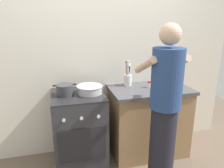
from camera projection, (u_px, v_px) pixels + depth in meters
ground at (111, 164)px, 2.70m from camera, size 6.00×6.00×0.00m
back_wall at (116, 57)px, 2.84m from camera, size 3.20×0.10×2.50m
countertop at (148, 121)px, 2.84m from camera, size 1.00×0.60×0.90m
stove_range at (79, 129)px, 2.62m from camera, size 0.60×0.62×0.90m
pot at (65, 90)px, 2.44m from camera, size 0.26×0.19×0.13m
mixing_bowl at (90, 89)px, 2.51m from camera, size 0.31×0.31×0.09m
utensil_crock at (128, 78)px, 2.79m from camera, size 0.10×0.10×0.33m
spice_bottle at (149, 85)px, 2.72m from camera, size 0.04×0.04×0.08m
person at (164, 111)px, 2.13m from camera, size 0.41×0.50×1.70m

